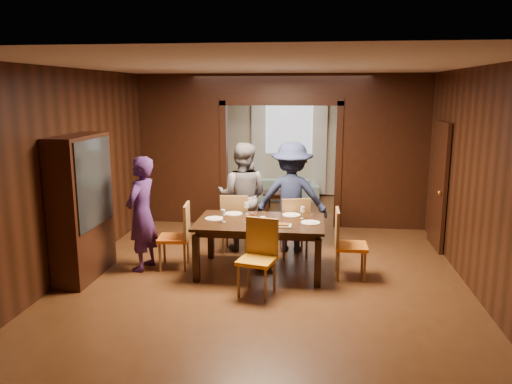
# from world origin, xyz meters

# --- Properties ---
(floor) EXTENTS (9.00, 9.00, 0.00)m
(floor) POSITION_xyz_m (0.00, 0.00, 0.00)
(floor) COLOR #512D17
(floor) RESTS_ON ground
(ceiling) EXTENTS (5.50, 9.00, 0.02)m
(ceiling) POSITION_xyz_m (0.00, 0.00, 2.90)
(ceiling) COLOR silver
(ceiling) RESTS_ON room_walls
(room_walls) EXTENTS (5.52, 9.01, 2.90)m
(room_walls) POSITION_xyz_m (0.00, 1.89, 1.51)
(room_walls) COLOR black
(room_walls) RESTS_ON floor
(person_purple) EXTENTS (0.51, 0.67, 1.67)m
(person_purple) POSITION_xyz_m (-1.81, -1.12, 0.84)
(person_purple) COLOR #3A1E57
(person_purple) RESTS_ON floor
(person_grey) EXTENTS (0.91, 0.74, 1.77)m
(person_grey) POSITION_xyz_m (-0.50, 0.02, 0.88)
(person_grey) COLOR slate
(person_grey) RESTS_ON floor
(person_navy) EXTENTS (1.17, 0.70, 1.79)m
(person_navy) POSITION_xyz_m (0.30, 0.00, 0.89)
(person_navy) COLOR #1C2447
(person_navy) RESTS_ON floor
(sofa) EXTENTS (1.96, 0.93, 0.55)m
(sofa) POSITION_xyz_m (-0.20, 3.85, 0.28)
(sofa) COLOR #92BDBF
(sofa) RESTS_ON floor
(serving_bowl) EXTENTS (0.33, 0.33, 0.08)m
(serving_bowl) POSITION_xyz_m (-0.05, -0.90, 0.80)
(serving_bowl) COLOR black
(serving_bowl) RESTS_ON dining_table
(dining_table) EXTENTS (1.82, 1.13, 0.76)m
(dining_table) POSITION_xyz_m (-0.09, -1.03, 0.38)
(dining_table) COLOR black
(dining_table) RESTS_ON floor
(coffee_table) EXTENTS (0.80, 0.50, 0.40)m
(coffee_table) POSITION_xyz_m (-0.05, 2.80, 0.20)
(coffee_table) COLOR black
(coffee_table) RESTS_ON floor
(chair_left) EXTENTS (0.49, 0.49, 0.97)m
(chair_left) POSITION_xyz_m (-1.38, -1.02, 0.48)
(chair_left) COLOR #C75712
(chair_left) RESTS_ON floor
(chair_right) EXTENTS (0.44, 0.44, 0.97)m
(chair_right) POSITION_xyz_m (1.19, -1.09, 0.48)
(chair_right) COLOR orange
(chair_right) RESTS_ON floor
(chair_far_l) EXTENTS (0.45, 0.45, 0.97)m
(chair_far_l) POSITION_xyz_m (-0.59, -0.14, 0.48)
(chair_far_l) COLOR #CE5513
(chair_far_l) RESTS_ON floor
(chair_far_r) EXTENTS (0.53, 0.53, 0.97)m
(chair_far_r) POSITION_xyz_m (0.35, -0.26, 0.48)
(chair_far_r) COLOR #C05C12
(chair_far_r) RESTS_ON floor
(chair_near) EXTENTS (0.53, 0.53, 0.97)m
(chair_near) POSITION_xyz_m (-0.04, -1.85, 0.48)
(chair_near) COLOR orange
(chair_near) RESTS_ON floor
(hutch) EXTENTS (0.40, 1.20, 2.00)m
(hutch) POSITION_xyz_m (-2.53, -1.50, 1.00)
(hutch) COLOR black
(hutch) RESTS_ON floor
(door_right) EXTENTS (0.06, 0.90, 2.10)m
(door_right) POSITION_xyz_m (2.70, 0.50, 1.05)
(door_right) COLOR black
(door_right) RESTS_ON floor
(window_far) EXTENTS (1.20, 0.03, 1.30)m
(window_far) POSITION_xyz_m (0.00, 4.44, 1.70)
(window_far) COLOR silver
(window_far) RESTS_ON back_wall
(curtain_left) EXTENTS (0.35, 0.06, 2.40)m
(curtain_left) POSITION_xyz_m (-0.75, 4.40, 1.25)
(curtain_left) COLOR white
(curtain_left) RESTS_ON back_wall
(curtain_right) EXTENTS (0.35, 0.06, 2.40)m
(curtain_right) POSITION_xyz_m (0.75, 4.40, 1.25)
(curtain_right) COLOR white
(curtain_right) RESTS_ON back_wall
(plate_left) EXTENTS (0.27, 0.27, 0.01)m
(plate_left) POSITION_xyz_m (-0.77, -1.00, 0.77)
(plate_left) COLOR white
(plate_left) RESTS_ON dining_table
(plate_far_l) EXTENTS (0.27, 0.27, 0.01)m
(plate_far_l) POSITION_xyz_m (-0.54, -0.67, 0.77)
(plate_far_l) COLOR white
(plate_far_l) RESTS_ON dining_table
(plate_far_r) EXTENTS (0.27, 0.27, 0.01)m
(plate_far_r) POSITION_xyz_m (0.33, -0.65, 0.77)
(plate_far_r) COLOR white
(plate_far_r) RESTS_ON dining_table
(plate_right) EXTENTS (0.27, 0.27, 0.01)m
(plate_right) POSITION_xyz_m (0.62, -1.06, 0.77)
(plate_right) COLOR white
(plate_right) RESTS_ON dining_table
(plate_near) EXTENTS (0.27, 0.27, 0.01)m
(plate_near) POSITION_xyz_m (-0.11, -1.41, 0.77)
(plate_near) COLOR silver
(plate_near) RESTS_ON dining_table
(platter_a) EXTENTS (0.30, 0.20, 0.04)m
(platter_a) POSITION_xyz_m (-0.13, -1.13, 0.78)
(platter_a) COLOR slate
(platter_a) RESTS_ON dining_table
(platter_b) EXTENTS (0.30, 0.20, 0.04)m
(platter_b) POSITION_xyz_m (0.22, -1.28, 0.78)
(platter_b) COLOR gray
(platter_b) RESTS_ON dining_table
(wineglass_left) EXTENTS (0.08, 0.08, 0.18)m
(wineglass_left) POSITION_xyz_m (-0.60, -1.16, 0.85)
(wineglass_left) COLOR white
(wineglass_left) RESTS_ON dining_table
(wineglass_far) EXTENTS (0.08, 0.08, 0.18)m
(wineglass_far) POSITION_xyz_m (-0.34, -0.66, 0.85)
(wineglass_far) COLOR silver
(wineglass_far) RESTS_ON dining_table
(wineglass_right) EXTENTS (0.08, 0.08, 0.18)m
(wineglass_right) POSITION_xyz_m (0.51, -0.83, 0.85)
(wineglass_right) COLOR white
(wineglass_right) RESTS_ON dining_table
(tumbler) EXTENTS (0.07, 0.07, 0.14)m
(tumbler) POSITION_xyz_m (-0.02, -1.33, 0.83)
(tumbler) COLOR white
(tumbler) RESTS_ON dining_table
(condiment_jar) EXTENTS (0.08, 0.08, 0.11)m
(condiment_jar) POSITION_xyz_m (-0.20, -1.04, 0.82)
(condiment_jar) COLOR #522613
(condiment_jar) RESTS_ON dining_table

